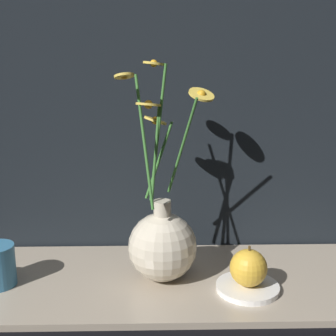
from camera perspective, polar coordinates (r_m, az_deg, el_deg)
The scene contains 5 objects.
ground_plane at distance 0.89m, azimuth 0.29°, elevation -13.94°, with size 6.00×6.00×0.00m, color black.
shelf at distance 0.89m, azimuth 0.29°, elevation -13.60°, with size 0.79×0.29×0.01m.
vase_with_flowers at distance 0.86m, azimuth -0.68°, elevation -9.01°, with size 0.18×0.14×0.39m.
saucer_plate at distance 0.86m, azimuth 9.67°, elevation -14.16°, with size 0.11×0.11×0.01m.
orange_fruit at distance 0.84m, azimuth 9.78°, elevation -11.90°, with size 0.07×0.07×0.07m.
Camera 1 is at (-0.02, -0.79, 0.42)m, focal length 50.00 mm.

